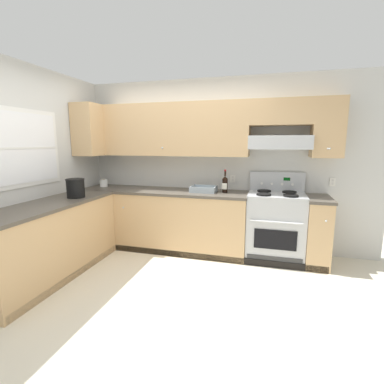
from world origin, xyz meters
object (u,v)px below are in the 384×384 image
at_px(stove, 275,226).
at_px(bucket, 76,188).
at_px(wine_bottle, 225,184).
at_px(paper_towel_roll, 104,183).
at_px(bowl, 204,190).

xyz_separation_m(stove, bucket, (-2.52, -0.86, 0.56)).
distance_m(wine_bottle, paper_towel_roll, 1.98).
bearing_deg(bucket, wine_bottle, 26.19).
relative_size(bowl, paper_towel_roll, 2.99).
bearing_deg(bucket, stove, 18.75).
distance_m(bowl, paper_towel_roll, 1.68).
relative_size(wine_bottle, bucket, 1.34).
height_order(wine_bottle, bucket, wine_bottle).
height_order(wine_bottle, bowl, wine_bottle).
relative_size(stove, wine_bottle, 3.65).
xyz_separation_m(stove, wine_bottle, (-0.71, 0.03, 0.56)).
relative_size(bowl, bucket, 1.49).
relative_size(wine_bottle, paper_towel_roll, 2.70).
bearing_deg(paper_towel_roll, bucket, -79.24).
bearing_deg(stove, paper_towel_roll, 178.74).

